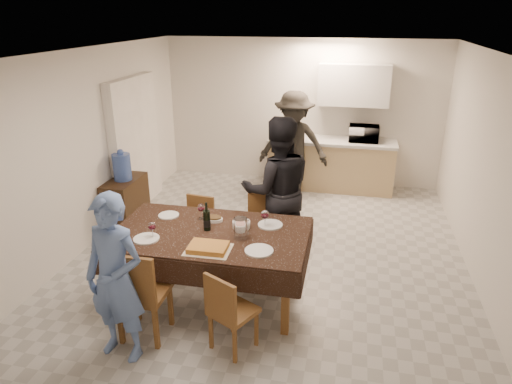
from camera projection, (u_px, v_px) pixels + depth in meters
floor at (270, 255)px, 6.07m from camera, size 5.00×6.00×0.02m
ceiling at (273, 52)px, 5.11m from camera, size 5.00×6.00×0.02m
wall_back at (301, 112)px, 8.31m from camera, size 5.00×0.02×2.60m
wall_front at (184, 307)px, 2.87m from camera, size 5.00×0.02×2.60m
wall_left at (87, 150)px, 6.09m from camera, size 0.02×6.00×2.60m
wall_right at (491, 177)px, 5.10m from camera, size 0.02×6.00×2.60m
stub_partition at (135, 144)px, 7.25m from camera, size 0.15×1.40×2.10m
kitchen_base_cabinet at (330, 165)px, 8.23m from camera, size 2.20×0.60×0.86m
kitchen_worktop at (332, 141)px, 8.06m from camera, size 2.24×0.64×0.05m
upper_cabinet at (354, 85)px, 7.77m from camera, size 1.20×0.34×0.70m
dining_table at (210, 235)px, 4.91m from camera, size 2.11×1.24×0.82m
chair_near_left at (138, 287)px, 4.30m from camera, size 0.46×0.46×0.54m
chair_near_right at (231, 307)px, 4.17m from camera, size 0.51×0.53×0.45m
chair_far_left at (193, 227)px, 5.71m from camera, size 0.43×0.43×0.45m
chair_far_right at (263, 230)px, 5.50m from camera, size 0.50×0.51×0.51m
console at (126, 203)px, 6.80m from camera, size 0.40×0.79×0.73m
water_jug at (122, 167)px, 6.59m from camera, size 0.26×0.26×0.39m
wine_bottle at (207, 216)px, 4.90m from camera, size 0.08×0.08×0.32m
water_pitcher at (241, 228)px, 4.74m from camera, size 0.14×0.14×0.22m
savoury_tart at (208, 248)px, 4.52m from camera, size 0.46×0.35×0.06m
salad_bowl at (241, 224)px, 4.99m from camera, size 0.19×0.19×0.08m
mushroom_dish at (214, 219)px, 5.16m from camera, size 0.20×0.20×0.03m
wine_glass_a at (152, 230)px, 4.75m from camera, size 0.08×0.08×0.18m
wine_glass_b at (265, 219)px, 4.98m from camera, size 0.09×0.09×0.20m
wine_glass_c at (201, 211)px, 5.18m from camera, size 0.08×0.08×0.19m
plate_near_left at (146, 239)px, 4.74m from camera, size 0.27×0.27×0.02m
plate_near_right at (259, 251)px, 4.50m from camera, size 0.29×0.29×0.02m
plate_far_left at (169, 215)px, 5.29m from camera, size 0.24×0.24×0.01m
plate_far_right at (270, 225)px, 5.05m from camera, size 0.27×0.27×0.02m
microwave at (364, 133)px, 7.89m from camera, size 0.51×0.34×0.28m
person_near at (115, 279)px, 4.06m from camera, size 0.64×0.47×1.62m
person_far at (277, 190)px, 5.70m from camera, size 1.09×0.97×1.88m
person_kitchen at (294, 145)px, 7.76m from camera, size 1.17×0.67×1.81m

